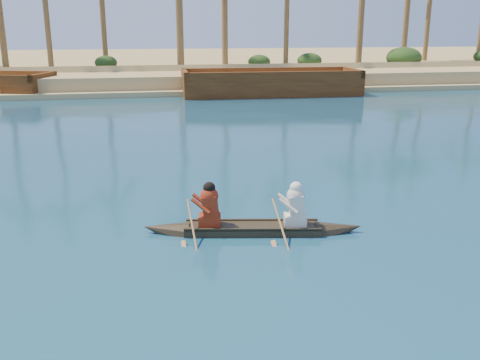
{
  "coord_description": "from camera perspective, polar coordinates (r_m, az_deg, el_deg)",
  "views": [
    {
      "loc": [
        4.53,
        -15.62,
        4.72
      ],
      "look_at": [
        6.92,
        -3.22,
        1.09
      ],
      "focal_mm": 40.0,
      "sensor_mm": 36.0,
      "label": 1
    }
  ],
  "objects": [
    {
      "name": "sandy_embankment",
      "position": [
        62.81,
        -15.32,
        11.66
      ],
      "size": [
        150.0,
        51.0,
        1.5
      ],
      "color": "tan",
      "rests_on": "ground"
    },
    {
      "name": "barge_right",
      "position": [
        39.0,
        3.28,
        10.15
      ],
      "size": [
        12.7,
        4.63,
        2.09
      ],
      "rotation": [
        0.0,
        0.0,
        -0.04
      ],
      "color": "brown",
      "rests_on": "ground"
    },
    {
      "name": "canoe",
      "position": [
        12.7,
        1.33,
        -4.45
      ],
      "size": [
        5.26,
        1.63,
        1.44
      ],
      "rotation": [
        0.0,
        0.0,
        -0.18
      ],
      "color": "#31291A",
      "rests_on": "ground"
    },
    {
      "name": "shrub_cluster",
      "position": [
        47.47,
        -16.66,
        11.14
      ],
      "size": [
        100.0,
        6.0,
        2.4
      ],
      "primitive_type": null,
      "color": "#193412",
      "rests_on": "ground"
    }
  ]
}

